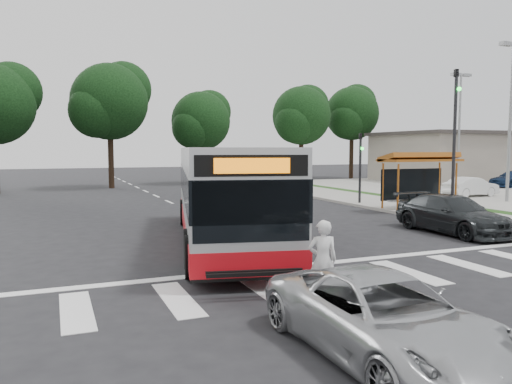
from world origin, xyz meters
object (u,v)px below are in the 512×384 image
dark_sedan (453,214)px  pedestrian (323,260)px  transit_bus (224,195)px  silver_suv_south (383,317)px

dark_sedan → pedestrian: bearing=-148.5°
transit_bus → silver_suv_south: size_ratio=2.72×
dark_sedan → silver_suv_south: (-9.24, -8.25, -0.08)m
silver_suv_south → pedestrian: bearing=77.2°
transit_bus → dark_sedan: 8.65m
pedestrian → silver_suv_south: (-0.58, -2.83, -0.22)m
transit_bus → silver_suv_south: transit_bus is taller
transit_bus → pedestrian: size_ratio=7.27×
dark_sedan → silver_suv_south: dark_sedan is taller
transit_bus → pedestrian: (-0.21, -7.03, -0.74)m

